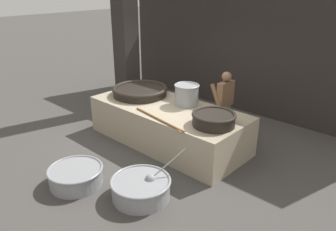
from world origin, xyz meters
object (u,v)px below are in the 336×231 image
object	(u,v)px
stock_pot	(187,94)
cook	(225,103)
giant_wok_far	(214,119)
giant_wok_near	(140,91)
prep_bowl_vegetables	(141,187)
prep_bowl_meat	(76,175)

from	to	relation	value
stock_pot	cook	bearing A→B (deg)	53.41
giant_wok_far	cook	world-z (taller)	cook
giant_wok_far	stock_pot	xyz separation A→B (m)	(-1.06, 0.49, 0.11)
giant_wok_near	prep_bowl_vegetables	distance (m)	2.87
giant_wok_far	prep_bowl_meat	size ratio (longest dim) A/B	0.86
prep_bowl_vegetables	giant_wok_near	bearing A→B (deg)	137.09
stock_pot	prep_bowl_meat	bearing A→B (deg)	-96.21
giant_wok_near	prep_bowl_meat	bearing A→B (deg)	-69.02
giant_wok_far	prep_bowl_vegetables	world-z (taller)	giant_wok_far
stock_pot	prep_bowl_meat	size ratio (longest dim) A/B	0.56
giant_wok_far	stock_pot	size ratio (longest dim) A/B	1.53
giant_wok_far	stock_pot	distance (m)	1.17
cook	prep_bowl_vegetables	distance (m)	2.91
giant_wok_near	giant_wok_far	world-z (taller)	giant_wok_far
prep_bowl_vegetables	cook	bearing A→B (deg)	96.20
prep_bowl_vegetables	prep_bowl_meat	distance (m)	1.22
stock_pot	prep_bowl_meat	xyz separation A→B (m)	(-0.29, -2.64, -0.89)
cook	giant_wok_far	bearing A→B (deg)	116.40
giant_wok_near	cook	bearing A→B (deg)	28.44
prep_bowl_vegetables	prep_bowl_meat	bearing A→B (deg)	-155.09
giant_wok_near	prep_bowl_vegetables	xyz separation A→B (m)	(2.03, -1.89, -0.75)
giant_wok_near	prep_bowl_vegetables	bearing A→B (deg)	-42.91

